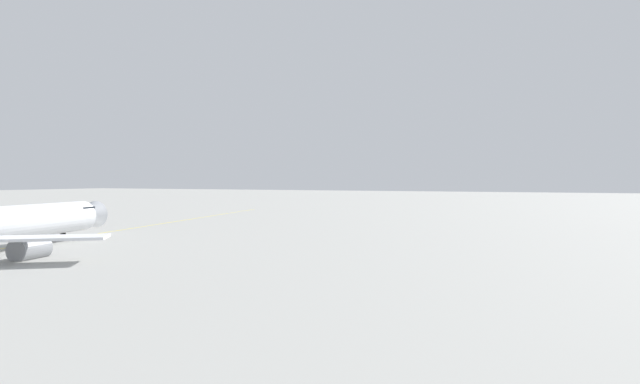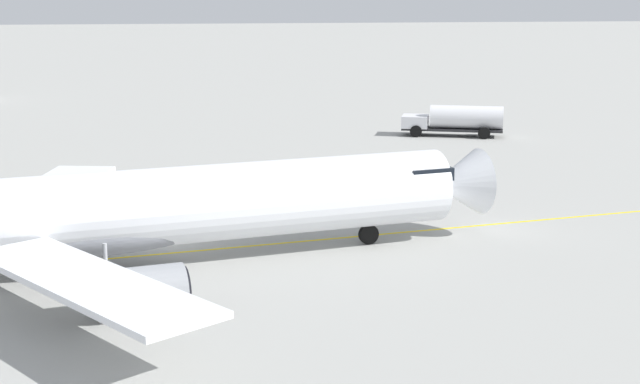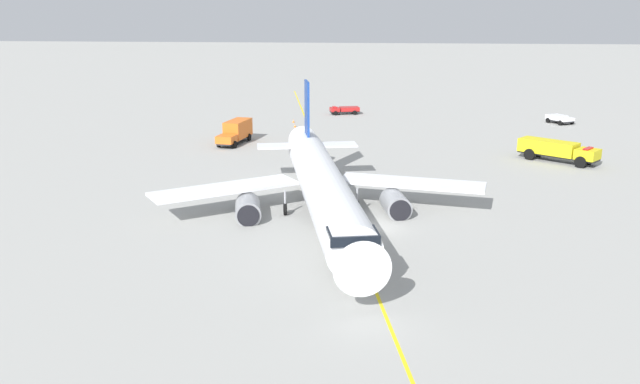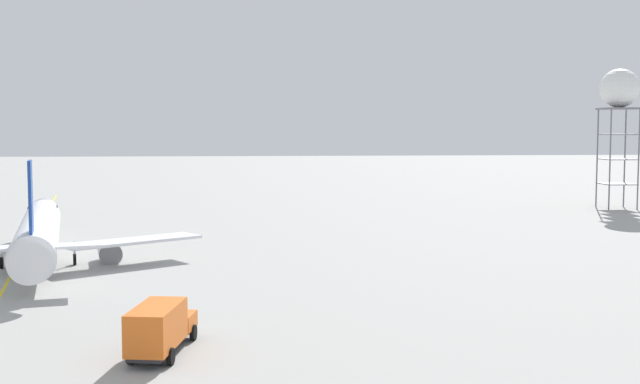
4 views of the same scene
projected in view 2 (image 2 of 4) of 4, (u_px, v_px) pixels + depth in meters
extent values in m
plane|color=#9E9E99|center=(169.00, 240.00, 51.32)|extent=(600.00, 600.00, 0.00)
cylinder|color=white|center=(129.00, 209.00, 45.54)|extent=(10.93, 33.63, 3.89)
cone|color=white|center=(456.00, 183.00, 51.63)|extent=(4.25, 3.72, 3.69)
cube|color=black|center=(420.00, 170.00, 50.70)|extent=(3.74, 3.05, 0.70)
ellipsoid|color=slate|center=(96.00, 234.00, 45.20)|extent=(5.99, 12.55, 2.14)
cube|color=white|center=(51.00, 191.00, 52.73)|extent=(14.18, 6.20, 0.28)
cube|color=white|center=(88.00, 282.00, 36.59)|extent=(13.30, 10.95, 0.28)
cylinder|color=gray|center=(100.00, 220.00, 51.94)|extent=(3.02, 4.12, 2.28)
cylinder|color=black|center=(134.00, 217.00, 52.59)|extent=(1.92, 0.56, 1.94)
cylinder|color=gray|center=(141.00, 293.00, 39.58)|extent=(3.02, 4.12, 2.28)
cylinder|color=black|center=(185.00, 288.00, 40.23)|extent=(1.92, 0.56, 1.94)
cylinder|color=#9EA0A5|center=(369.00, 218.00, 50.20)|extent=(0.20, 0.20, 1.77)
cylinder|color=black|center=(369.00, 234.00, 50.39)|extent=(0.53, 1.14, 1.10)
cylinder|color=#9EA0A5|center=(88.00, 227.00, 48.37)|extent=(0.20, 0.20, 1.77)
cylinder|color=black|center=(89.00, 244.00, 48.56)|extent=(0.53, 1.14, 1.10)
cylinder|color=#9EA0A5|center=(106.00, 262.00, 42.25)|extent=(0.20, 0.20, 1.77)
cylinder|color=black|center=(106.00, 281.00, 42.44)|extent=(0.53, 1.14, 1.10)
cube|color=#232326|center=(452.00, 129.00, 86.61)|extent=(5.03, 9.50, 0.20)
cube|color=silver|center=(415.00, 121.00, 87.08)|extent=(3.22, 3.10, 1.10)
cube|color=black|center=(404.00, 119.00, 87.24)|extent=(2.09, 0.77, 0.62)
cylinder|color=silver|center=(467.00, 117.00, 86.13)|extent=(4.13, 7.01, 2.12)
cylinder|color=black|center=(416.00, 131.00, 85.97)|extent=(0.61, 1.13, 1.10)
cylinder|color=black|center=(418.00, 127.00, 88.45)|extent=(0.61, 1.13, 1.10)
cylinder|color=black|center=(484.00, 133.00, 84.86)|extent=(0.61, 1.13, 1.10)
cylinder|color=black|center=(484.00, 129.00, 87.35)|extent=(0.61, 1.13, 1.10)
cube|color=yellow|center=(33.00, 265.00, 46.65)|extent=(32.91, 176.27, 0.01)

